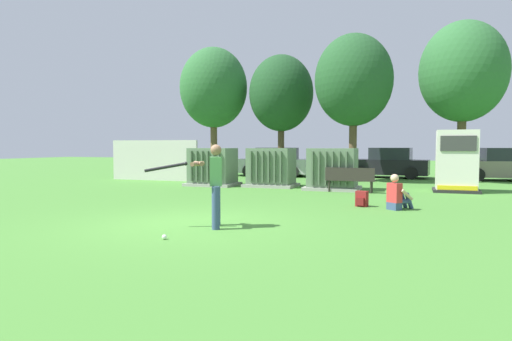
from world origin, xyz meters
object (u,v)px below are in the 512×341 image
(generator_enclosure, at_px, (456,161))
(seated_spectator, at_px, (397,196))
(transformer_west, at_px, (213,167))
(transformer_mid_west, at_px, (271,168))
(sports_ball, at_px, (164,237))
(park_bench, at_px, (350,178))
(backpack, at_px, (362,199))
(parked_car_left_of_center, at_px, (388,164))
(parked_car_right_of_center, at_px, (503,165))
(batter, at_px, (213,181))
(transformer_mid_east, at_px, (333,170))
(parked_car_leftmost, at_px, (275,163))

(generator_enclosure, bearing_deg, seated_spectator, -108.46)
(transformer_west, relative_size, transformer_mid_west, 1.00)
(transformer_mid_west, xyz_separation_m, sports_ball, (1.44, -10.79, -0.74))
(transformer_west, bearing_deg, park_bench, -8.57)
(park_bench, bearing_deg, transformer_mid_west, 159.51)
(sports_ball, height_order, backpack, backpack)
(transformer_mid_west, relative_size, parked_car_left_of_center, 0.48)
(sports_ball, bearing_deg, parked_car_right_of_center, 64.82)
(park_bench, height_order, sports_ball, park_bench)
(transformer_west, relative_size, park_bench, 1.16)
(sports_ball, bearing_deg, backpack, 63.37)
(transformer_mid_west, bearing_deg, generator_enclosure, 2.21)
(transformer_west, height_order, sports_ball, transformer_west)
(generator_enclosure, distance_m, batter, 11.07)
(parked_car_right_of_center, bearing_deg, batter, -116.14)
(transformer_west, relative_size, batter, 1.21)
(parked_car_right_of_center, bearing_deg, parked_car_left_of_center, 177.50)
(transformer_mid_east, xyz_separation_m, parked_car_leftmost, (-4.46, 6.75, -0.04))
(park_bench, height_order, parked_car_left_of_center, parked_car_left_of_center)
(transformer_west, relative_size, backpack, 4.77)
(park_bench, bearing_deg, parked_car_left_of_center, 84.23)
(sports_ball, xyz_separation_m, backpack, (2.88, 5.74, 0.17))
(generator_enclosure, bearing_deg, parked_car_right_of_center, 68.49)
(generator_enclosure, distance_m, parked_car_right_of_center, 7.24)
(transformer_west, distance_m, parked_car_right_of_center, 14.39)
(transformer_mid_east, height_order, backpack, transformer_mid_east)
(transformer_mid_west, height_order, backpack, transformer_mid_west)
(sports_ball, bearing_deg, seated_spectator, 54.85)
(batter, xyz_separation_m, seated_spectator, (3.52, 4.05, -0.60))
(batter, bearing_deg, transformer_mid_east, 84.18)
(backpack, xyz_separation_m, parked_car_left_of_center, (0.01, 12.29, 0.54))
(seated_spectator, bearing_deg, transformer_mid_west, 134.69)
(generator_enclosure, bearing_deg, transformer_west, -176.07)
(batter, bearing_deg, transformer_mid_west, 100.65)
(backpack, bearing_deg, parked_car_right_of_center, 65.52)
(transformer_mid_east, distance_m, park_bench, 1.18)
(batter, distance_m, sports_ball, 1.72)
(batter, relative_size, sports_ball, 19.33)
(seated_spectator, distance_m, parked_car_right_of_center, 13.15)
(seated_spectator, distance_m, parked_car_left_of_center, 12.62)
(park_bench, relative_size, parked_car_right_of_center, 0.42)
(transformer_mid_west, height_order, generator_enclosure, generator_enclosure)
(transformer_mid_east, distance_m, parked_car_right_of_center, 10.33)
(transformer_west, bearing_deg, transformer_mid_west, 8.75)
(transformer_mid_west, height_order, batter, batter)
(park_bench, distance_m, parked_car_leftmost, 9.22)
(transformer_mid_east, bearing_deg, transformer_mid_west, 170.15)
(transformer_west, distance_m, seated_spectator, 9.27)
(parked_car_leftmost, bearing_deg, transformer_mid_west, -74.15)
(parked_car_left_of_center, xyz_separation_m, parked_car_right_of_center, (5.48, -0.24, 0.00))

